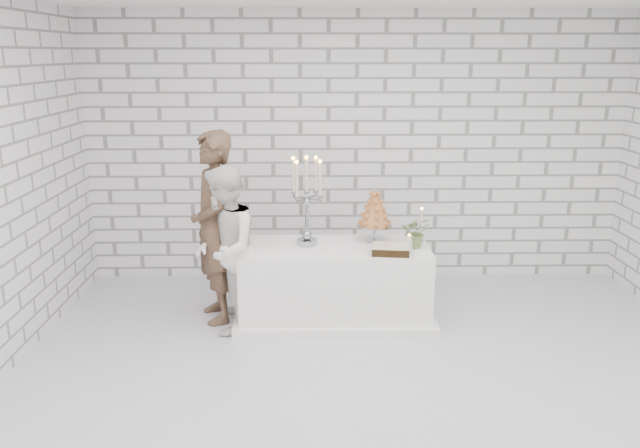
{
  "coord_description": "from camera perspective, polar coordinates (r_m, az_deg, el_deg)",
  "views": [
    {
      "loc": [
        -0.53,
        -4.59,
        2.54
      ],
      "look_at": [
        -0.43,
        0.93,
        1.05
      ],
      "focal_mm": 35.73,
      "sensor_mm": 36.0,
      "label": 1
    }
  ],
  "objects": [
    {
      "name": "wall_back",
      "position": [
        7.19,
        3.23,
        6.74
      ],
      "size": [
        6.0,
        0.01,
        3.0
      ],
      "primitive_type": "cube",
      "color": "white",
      "rests_on": "ground"
    },
    {
      "name": "bride",
      "position": [
        5.94,
        -8.54,
        -2.28
      ],
      "size": [
        0.61,
        0.77,
        1.57
      ],
      "primitive_type": "imported",
      "rotation": [
        0.0,
        0.0,
        -1.55
      ],
      "color": "white",
      "rests_on": "ground"
    },
    {
      "name": "extra_taper",
      "position": [
        6.29,
        9.04,
        -0.13
      ],
      "size": [
        0.07,
        0.07,
        0.32
      ],
      "primitive_type": "cylinder",
      "rotation": [
        0.0,
        0.0,
        -0.29
      ],
      "color": "beige",
      "rests_on": "cake_table"
    },
    {
      "name": "candelabra",
      "position": [
        6.02,
        -1.2,
        2.07
      ],
      "size": [
        0.4,
        0.4,
        0.87
      ],
      "primitive_type": null,
      "rotation": [
        0.0,
        0.0,
        0.16
      ],
      "color": "#94949D",
      "rests_on": "cake_table"
    },
    {
      "name": "ground",
      "position": [
        5.28,
        4.99,
        -13.76
      ],
      "size": [
        6.0,
        5.0,
        0.01
      ],
      "primitive_type": "cube",
      "color": "silver",
      "rests_on": "ground"
    },
    {
      "name": "flowers",
      "position": [
        6.09,
        8.58,
        -0.71
      ],
      "size": [
        0.31,
        0.28,
        0.3
      ],
      "primitive_type": "imported",
      "rotation": [
        0.0,
        0.0,
        -0.16
      ],
      "color": "#3C6632",
      "rests_on": "cake_table"
    },
    {
      "name": "cake_table",
      "position": [
        6.22,
        1.31,
        -5.28
      ],
      "size": [
        1.8,
        0.8,
        0.75
      ],
      "primitive_type": "cube",
      "color": "white",
      "rests_on": "ground"
    },
    {
      "name": "groom",
      "position": [
        6.15,
        -9.45,
        -0.33
      ],
      "size": [
        0.64,
        0.78,
        1.85
      ],
      "primitive_type": "imported",
      "rotation": [
        0.0,
        0.0,
        -1.23
      ],
      "color": "#3B291D",
      "rests_on": "ground"
    },
    {
      "name": "pillar_candle",
      "position": [
        6.06,
        7.96,
        -1.64
      ],
      "size": [
        0.1,
        0.1,
        0.12
      ],
      "primitive_type": "cylinder",
      "rotation": [
        0.0,
        0.0,
        0.21
      ],
      "color": "white",
      "rests_on": "cake_table"
    },
    {
      "name": "wall_front",
      "position": [
        2.4,
        12.0,
        -11.03
      ],
      "size": [
        6.0,
        0.01,
        3.0
      ],
      "primitive_type": "cube",
      "color": "white",
      "rests_on": "ground"
    },
    {
      "name": "chocolate_cake",
      "position": [
        5.89,
        6.34,
        -2.28
      ],
      "size": [
        0.37,
        0.28,
        0.08
      ],
      "primitive_type": "cube",
      "rotation": [
        0.0,
        0.0,
        -0.13
      ],
      "color": "black",
      "rests_on": "cake_table"
    },
    {
      "name": "croquembouche",
      "position": [
        6.21,
        4.92,
        0.8
      ],
      "size": [
        0.44,
        0.44,
        0.53
      ],
      "primitive_type": null,
      "rotation": [
        0.0,
        0.0,
        0.34
      ],
      "color": "brown",
      "rests_on": "cake_table"
    }
  ]
}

